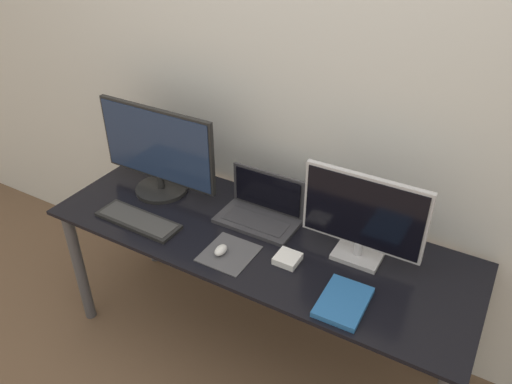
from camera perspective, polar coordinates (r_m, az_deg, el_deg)
The scene contains 10 objects.
wall_back at distance 2.24m, azimuth 5.25°, elevation 11.50°, with size 7.00×0.05×2.50m.
desk at distance 2.26m, azimuth 0.04°, elevation -7.18°, with size 1.90×0.67×0.71m.
monitor_left at distance 2.43m, azimuth -11.18°, elevation 4.49°, with size 0.64×0.26×0.44m.
monitor_right at distance 2.00m, azimuth 12.11°, elevation -2.80°, with size 0.50×0.14×0.39m.
laptop at distance 2.27m, azimuth 0.63°, elevation -1.93°, with size 0.37×0.21×0.21m.
keyboard at distance 2.33m, azimuth -13.32°, elevation -3.16°, with size 0.41×0.15×0.02m.
mousepad at distance 2.10m, azimuth -3.11°, elevation -7.05°, with size 0.21×0.22×0.00m.
mouse at distance 2.09m, azimuth -4.05°, elevation -6.65°, with size 0.04×0.07×0.03m.
book at distance 1.90m, azimuth 9.95°, elevation -12.27°, with size 0.17×0.24×0.02m.
power_brick at distance 2.05m, azimuth 3.63°, elevation -7.61°, with size 0.10×0.10×0.03m.
Camera 1 is at (0.87, -1.17, 2.06)m, focal length 35.00 mm.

